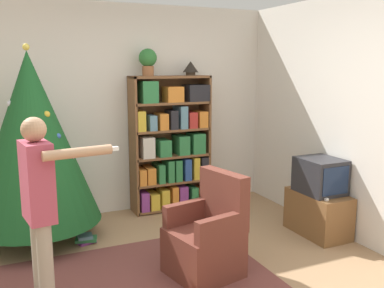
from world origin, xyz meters
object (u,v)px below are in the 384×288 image
at_px(bookshelf, 172,146).
at_px(potted_plant, 148,60).
at_px(christmas_tree, 32,139).
at_px(standing_person, 40,203).
at_px(armchair, 207,240).
at_px(table_lamp, 191,67).
at_px(television, 320,176).

relative_size(bookshelf, potted_plant, 5.25).
bearing_deg(christmas_tree, standing_person, -92.60).
distance_m(christmas_tree, armchair, 2.09).
height_order(bookshelf, standing_person, bookshelf).
bearing_deg(standing_person, christmas_tree, 169.11).
height_order(potted_plant, table_lamp, potted_plant).
distance_m(bookshelf, potted_plant, 1.12).
relative_size(television, potted_plant, 1.47).
bearing_deg(bookshelf, potted_plant, 178.03).
relative_size(potted_plant, table_lamp, 1.64).
bearing_deg(armchair, bookshelf, 156.37).
bearing_deg(television, standing_person, -171.74).
distance_m(bookshelf, television, 1.89).
bearing_deg(armchair, christmas_tree, -148.78).
distance_m(television, standing_person, 2.96).
height_order(armchair, standing_person, standing_person).
xyz_separation_m(potted_plant, table_lamp, (0.57, -0.00, -0.09)).
bearing_deg(bookshelf, standing_person, -132.78).
height_order(christmas_tree, table_lamp, christmas_tree).
bearing_deg(television, armchair, -168.27).
xyz_separation_m(christmas_tree, armchair, (1.32, -1.41, -0.78)).
relative_size(bookshelf, armchair, 1.88).
bearing_deg(armchair, table_lamp, 148.48).
height_order(armchair, potted_plant, potted_plant).
distance_m(armchair, potted_plant, 2.41).
relative_size(bookshelf, christmas_tree, 0.83).
bearing_deg(armchair, standing_person, -97.46).
xyz_separation_m(bookshelf, christmas_tree, (-1.70, -0.39, 0.27)).
xyz_separation_m(armchair, potted_plant, (0.08, 1.81, 1.59)).
bearing_deg(bookshelf, table_lamp, 2.14).
distance_m(christmas_tree, standing_person, 1.54).
xyz_separation_m(bookshelf, television, (1.15, -1.48, -0.17)).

